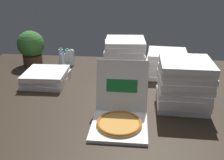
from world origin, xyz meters
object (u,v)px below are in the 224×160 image
object	(u,v)px
pizza_stack_right_far	(166,63)
potted_plant	(31,47)
pizza_stack_left_near	(124,57)
water_bottle_0	(64,61)
pizza_stack_left_far	(184,83)
water_bottle_3	(61,56)
water_bottle_2	(72,58)
water_bottle_1	(68,57)
pizza_stack_right_mid	(46,77)
open_pizza_box	(120,113)

from	to	relation	value
pizza_stack_right_far	potted_plant	world-z (taller)	potted_plant
pizza_stack_left_near	water_bottle_0	xyz separation A→B (m)	(-0.72, 0.13, -0.11)
pizza_stack_left_far	water_bottle_3	bearing A→B (deg)	144.65
pizza_stack_right_far	water_bottle_2	xyz separation A→B (m)	(-1.10, 0.22, -0.04)
pizza_stack_right_far	water_bottle_1	distance (m)	1.19
pizza_stack_right_far	water_bottle_0	size ratio (longest dim) A/B	2.33
pizza_stack_right_far	water_bottle_0	bearing A→B (deg)	175.80
pizza_stack_right_mid	water_bottle_0	world-z (taller)	water_bottle_0
water_bottle_1	potted_plant	xyz separation A→B (m)	(-0.43, -0.06, 0.13)
water_bottle_0	water_bottle_3	xyz separation A→B (m)	(-0.08, 0.17, 0.00)
pizza_stack_right_mid	potted_plant	bearing A→B (deg)	123.98
water_bottle_1	open_pizza_box	bearing A→B (deg)	-59.53
water_bottle_1	potted_plant	size ratio (longest dim) A/B	0.47
pizza_stack_right_mid	open_pizza_box	bearing A→B (deg)	-39.28
pizza_stack_left_far	pizza_stack_right_mid	bearing A→B (deg)	165.69
open_pizza_box	pizza_stack_right_far	distance (m)	1.09
water_bottle_3	potted_plant	bearing A→B (deg)	-167.25
pizza_stack_right_mid	pizza_stack_left_near	bearing A→B (deg)	21.83
water_bottle_3	potted_plant	size ratio (longest dim) A/B	0.47
water_bottle_3	pizza_stack_right_far	bearing A→B (deg)	-11.60
water_bottle_2	pizza_stack_right_mid	bearing A→B (deg)	-102.74
water_bottle_0	water_bottle_3	distance (m)	0.19
pizza_stack_right_far	pizza_stack_left_far	xyz separation A→B (m)	(0.08, -0.68, 0.07)
water_bottle_0	potted_plant	world-z (taller)	potted_plant
potted_plant	pizza_stack_right_far	bearing A→B (deg)	-6.49
water_bottle_1	potted_plant	bearing A→B (deg)	-171.90
water_bottle_0	water_bottle_2	world-z (taller)	same
water_bottle_1	pizza_stack_left_far	bearing A→B (deg)	-36.78
pizza_stack_right_mid	water_bottle_1	distance (m)	0.60
pizza_stack_left_far	water_bottle_0	bearing A→B (deg)	148.26
pizza_stack_right_mid	water_bottle_3	bearing A→B (deg)	92.06
pizza_stack_left_near	pizza_stack_right_far	bearing A→B (deg)	5.14
water_bottle_2	potted_plant	size ratio (longest dim) A/B	0.47
open_pizza_box	water_bottle_3	distance (m)	1.51
water_bottle_1	water_bottle_2	world-z (taller)	same
pizza_stack_left_near	pizza_stack_left_far	xyz separation A→B (m)	(0.53, -0.64, -0.00)
water_bottle_0	potted_plant	size ratio (longest dim) A/B	0.47
open_pizza_box	water_bottle_2	bearing A→B (deg)	118.83
water_bottle_3	potted_plant	distance (m)	0.37
water_bottle_2	pizza_stack_left_near	bearing A→B (deg)	-21.60
potted_plant	pizza_stack_right_mid	bearing A→B (deg)	-56.02
open_pizza_box	water_bottle_2	xyz separation A→B (m)	(-0.67, 1.22, 0.01)
open_pizza_box	water_bottle_0	bearing A→B (deg)	124.16
open_pizza_box	pizza_stack_right_mid	world-z (taller)	open_pizza_box
pizza_stack_left_near	potted_plant	xyz separation A→B (m)	(-1.13, 0.22, 0.03)
water_bottle_0	water_bottle_3	world-z (taller)	same
pizza_stack_right_far	water_bottle_2	world-z (taller)	pizza_stack_right_far
pizza_stack_right_mid	water_bottle_1	world-z (taller)	water_bottle_1
pizza_stack_left_near	water_bottle_1	distance (m)	0.77
open_pizza_box	pizza_stack_left_far	xyz separation A→B (m)	(0.50, 0.32, 0.12)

